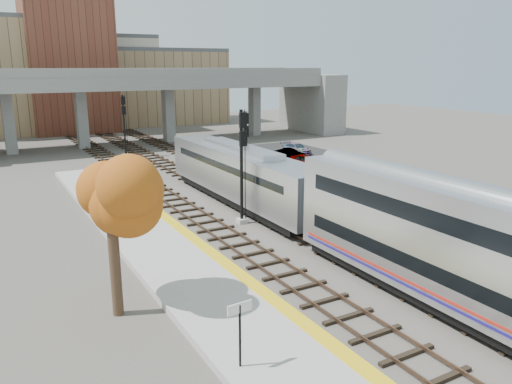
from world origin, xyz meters
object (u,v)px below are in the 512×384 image
car_a (307,161)px  car_c (296,148)px  signal_mast_near (242,168)px  signal_mast_mid (245,154)px  signal_mast_far (124,127)px  car_b (290,154)px  tree (110,194)px  locomotive (241,174)px

car_a → car_c: size_ratio=0.95×
signal_mast_near → signal_mast_mid: signal_mast_near is taller
signal_mast_mid → signal_mast_far: size_ratio=0.95×
car_b → tree: bearing=-162.3°
car_a → car_c: 8.19m
signal_mast_mid → car_b: 14.80m
tree → signal_mast_near: bearing=39.0°
signal_mast_near → car_c: bearing=48.5°
tree → car_c: size_ratio=1.70×
signal_mast_near → car_c: size_ratio=1.80×
car_a → car_b: (0.94, 4.57, -0.07)m
car_b → car_c: 3.87m
car_a → car_b: car_a is taller
tree → car_b: size_ratio=1.95×
signal_mast_near → tree: size_ratio=1.06×
locomotive → car_c: 22.13m
tree → locomotive: bearing=45.3°
signal_mast_far → car_a: 20.65m
signal_mast_far → car_b: signal_mast_far is taller
signal_mast_mid → car_a: size_ratio=1.67×
locomotive → car_c: size_ratio=4.70×
locomotive → signal_mast_near: bearing=-116.9°
tree → car_c: (27.68, 28.06, -4.49)m
locomotive → car_c: bearing=45.5°
tree → signal_mast_mid: bearing=47.3°
signal_mast_far → tree: tree is taller
tree → car_a: size_ratio=1.79×
signal_mast_mid → car_b: (10.74, 9.88, -2.46)m
car_c → signal_mast_near: bearing=-142.1°
signal_mast_far → car_c: signal_mast_far is taller
signal_mast_near → signal_mast_far: size_ratio=1.08×
signal_mast_near → signal_mast_mid: (4.10, 7.24, -0.58)m
signal_mast_mid → car_a: (9.80, 5.30, -2.38)m
tree → car_a: bearing=40.8°
signal_mast_mid → signal_mast_near: bearing=-119.5°
locomotive → signal_mast_far: (-2.10, 23.45, 1.02)m
locomotive → signal_mast_near: (-2.10, -4.13, 1.38)m
car_b → car_c: car_c is taller
signal_mast_far → tree: 37.23m
tree → car_b: 35.83m
signal_mast_near → car_b: signal_mast_near is taller
signal_mast_mid → tree: (-14.22, -15.43, 2.04)m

